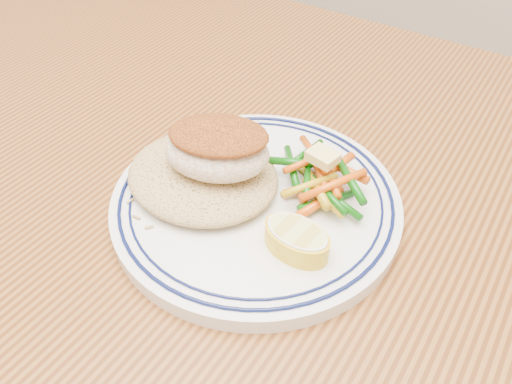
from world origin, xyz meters
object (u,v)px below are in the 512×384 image
(fish_fillet, at_px, (217,148))
(lemon_wedge, at_px, (297,239))
(vegetable_pile, at_px, (320,180))
(rice_pilaf, at_px, (202,172))
(plate, at_px, (256,201))
(dining_table, at_px, (258,316))

(fish_fillet, distance_m, lemon_wedge, 0.10)
(vegetable_pile, bearing_deg, rice_pilaf, -151.85)
(plate, relative_size, rice_pilaf, 1.82)
(dining_table, bearing_deg, fish_fillet, 153.18)
(lemon_wedge, bearing_deg, rice_pilaf, 169.18)
(dining_table, relative_size, plate, 6.04)
(vegetable_pile, distance_m, lemon_wedge, 0.07)
(rice_pilaf, distance_m, fish_fillet, 0.03)
(lemon_wedge, bearing_deg, fish_fillet, 164.28)
(vegetable_pile, height_order, lemon_wedge, vegetable_pile)
(fish_fillet, height_order, vegetable_pile, fish_fillet)
(dining_table, height_order, plate, plate)
(fish_fillet, relative_size, vegetable_pile, 1.03)
(vegetable_pile, bearing_deg, plate, -139.50)
(plate, bearing_deg, dining_table, -54.04)
(rice_pilaf, distance_m, lemon_wedge, 0.11)
(vegetable_pile, bearing_deg, lemon_wedge, -76.36)
(lemon_wedge, bearing_deg, plate, 150.95)
(dining_table, distance_m, vegetable_pile, 0.15)
(lemon_wedge, bearing_deg, dining_table, -171.37)
(fish_fillet, bearing_deg, rice_pilaf, -157.89)
(dining_table, distance_m, lemon_wedge, 0.13)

